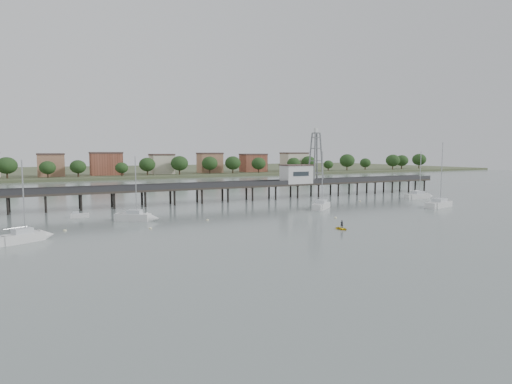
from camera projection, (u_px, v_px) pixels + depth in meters
ground_plane at (376, 251)px, 55.60m from camera, size 500.00×500.00×0.00m
pier at (212, 187)px, 108.70m from camera, size 150.00×5.00×5.50m
pier_building at (296, 174)px, 119.54m from camera, size 8.40×5.40×5.30m
lattice_tower at (316, 158)px, 122.01m from camera, size 3.20×3.20×15.50m
sailboat_b at (141, 217)px, 79.82m from camera, size 7.63×5.99×12.67m
sailboat_d at (443, 204)px, 100.57m from camera, size 10.19×5.24×16.02m
sailboat_c at (323, 205)px, 97.77m from camera, size 8.00×7.02×13.68m
sailboat_a at (31, 237)px, 61.61m from camera, size 7.56×5.32×12.30m
sailboat_e at (422, 196)px, 118.35m from camera, size 8.49×3.26×13.68m
white_tender at (79, 216)px, 83.60m from camera, size 3.48×1.82×1.29m
yellow_dinghy at (342, 229)px, 70.88m from camera, size 1.75×0.59×2.41m
dinghy_occupant at (342, 229)px, 70.88m from camera, size 0.91×1.38×0.31m
mooring_buoys at (279, 215)px, 86.41m from camera, size 82.84×20.46×0.39m
far_shore at (112, 171)px, 269.10m from camera, size 500.00×170.00×10.40m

